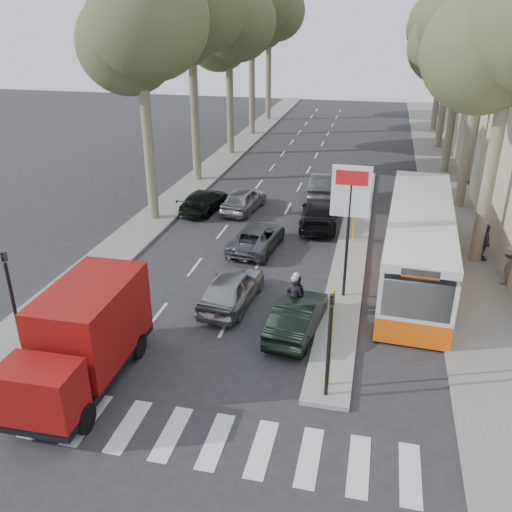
{
  "coord_description": "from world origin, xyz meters",
  "views": [
    {
      "loc": [
        4.17,
        -14.94,
        10.81
      ],
      "look_at": [
        -0.41,
        4.89,
        1.6
      ],
      "focal_mm": 38.0,
      "sensor_mm": 36.0,
      "label": 1
    }
  ],
  "objects_px": {
    "silver_hatchback": "(232,288)",
    "motorcycle": "(295,296)",
    "dark_hatchback": "(297,316)",
    "city_bus": "(418,241)",
    "red_truck": "(84,337)"
  },
  "relations": [
    {
      "from": "silver_hatchback",
      "to": "motorcycle",
      "type": "bearing_deg",
      "value": 178.19
    },
    {
      "from": "city_bus",
      "to": "motorcycle",
      "type": "bearing_deg",
      "value": -132.37
    },
    {
      "from": "dark_hatchback",
      "to": "motorcycle",
      "type": "height_order",
      "value": "motorcycle"
    },
    {
      "from": "city_bus",
      "to": "dark_hatchback",
      "type": "bearing_deg",
      "value": -123.89
    },
    {
      "from": "city_bus",
      "to": "motorcycle",
      "type": "distance_m",
      "value": 6.61
    },
    {
      "from": "silver_hatchback",
      "to": "motorcycle",
      "type": "relative_size",
      "value": 2.01
    },
    {
      "from": "dark_hatchback",
      "to": "city_bus",
      "type": "height_order",
      "value": "city_bus"
    },
    {
      "from": "silver_hatchback",
      "to": "red_truck",
      "type": "relative_size",
      "value": 0.73
    },
    {
      "from": "red_truck",
      "to": "city_bus",
      "type": "xyz_separation_m",
      "value": [
        10.36,
        10.15,
        0.03
      ]
    },
    {
      "from": "dark_hatchback",
      "to": "city_bus",
      "type": "bearing_deg",
      "value": -120.14
    },
    {
      "from": "silver_hatchback",
      "to": "motorcycle",
      "type": "xyz_separation_m",
      "value": [
        2.6,
        -0.31,
        0.1
      ]
    },
    {
      "from": "dark_hatchback",
      "to": "motorcycle",
      "type": "distance_m",
      "value": 1.26
    },
    {
      "from": "dark_hatchback",
      "to": "silver_hatchback",
      "type": "bearing_deg",
      "value": -21.11
    },
    {
      "from": "dark_hatchback",
      "to": "motorcycle",
      "type": "xyz_separation_m",
      "value": [
        -0.3,
        1.22,
        0.15
      ]
    },
    {
      "from": "red_truck",
      "to": "city_bus",
      "type": "height_order",
      "value": "city_bus"
    }
  ]
}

